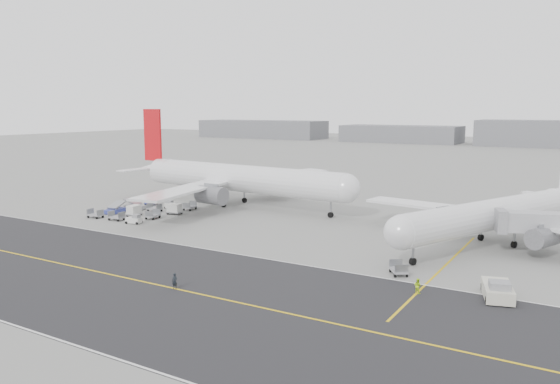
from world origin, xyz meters
The scene contains 9 objects.
ground centered at (0.00, 0.00, 0.00)m, with size 700.00×700.00×0.00m, color gray.
taxiway centered at (5.02, -17.98, 0.01)m, with size 220.00×59.00×0.03m.
airliner_a centered at (-19.63, 29.94, 5.80)m, with size 58.39×57.55×20.14m.
airliner_b centered at (33.71, 22.42, 4.71)m, with size 43.75×44.74×16.30m.
pushback_tug centered at (37.95, -2.66, 0.92)m, with size 4.38×7.92×2.24m.
gse_cluster centered at (-29.31, 12.97, 0.00)m, with size 18.45×22.75×2.15m, color #949499, non-canonical shape.
stray_dolly centered at (26.03, 0.09, 0.00)m, with size 1.69×2.74×1.69m, color silver, non-canonical shape.
ground_crew_a centered at (5.97, -18.03, 0.92)m, with size 0.67×0.44×1.83m, color black.
ground_crew_b centered at (30.03, -5.35, 0.85)m, with size 0.82×0.64×1.69m, color #BCEB1B.
Camera 1 is at (46.57, -63.02, 20.24)m, focal length 35.00 mm.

